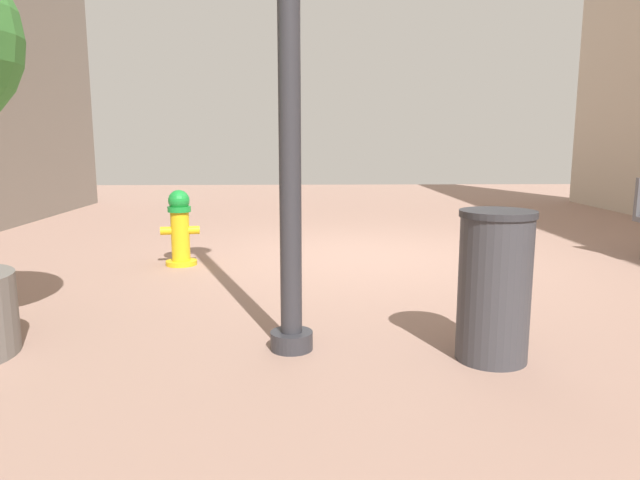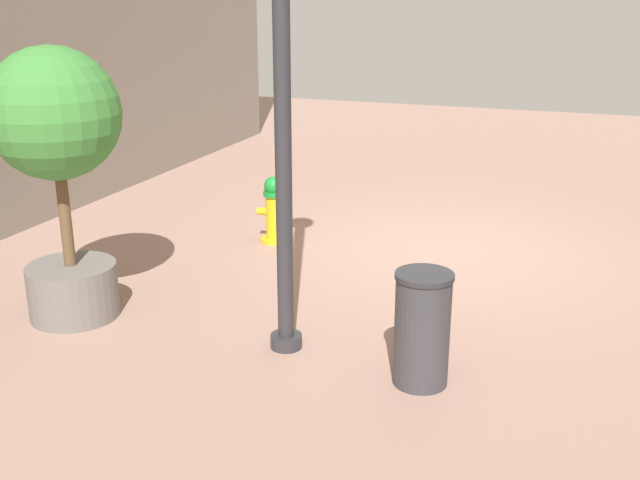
% 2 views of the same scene
% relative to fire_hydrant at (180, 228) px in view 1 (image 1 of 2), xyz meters
% --- Properties ---
extents(ground_plane, '(23.40, 23.40, 0.00)m').
position_rel_fire_hydrant_xyz_m(ground_plane, '(-2.13, -0.40, -0.42)').
color(ground_plane, '#9E7A6B').
extents(fire_hydrant, '(0.43, 0.41, 0.84)m').
position_rel_fire_hydrant_xyz_m(fire_hydrant, '(0.00, 0.00, 0.00)').
color(fire_hydrant, gold).
rests_on(fire_hydrant, ground_plane).
extents(trash_bin, '(0.46, 0.46, 0.94)m').
position_rel_fire_hydrant_xyz_m(trash_bin, '(-2.54, 2.89, 0.06)').
color(trash_bin, '#38383D').
rests_on(trash_bin, ground_plane).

